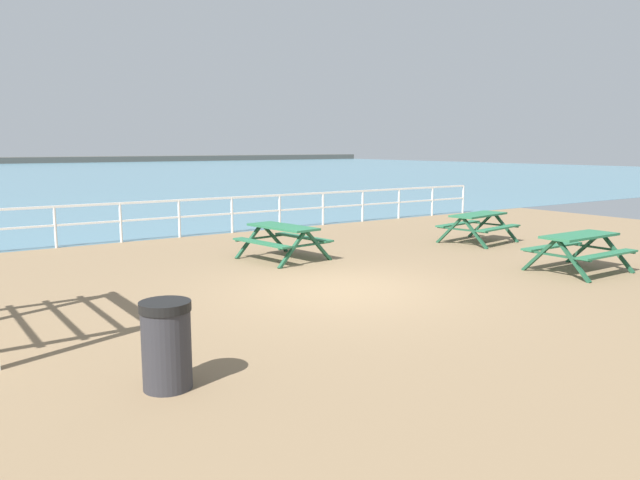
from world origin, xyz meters
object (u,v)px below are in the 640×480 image
(picnic_table_near_left, at_px, (579,244))
(picnic_table_far_right, at_px, (283,234))
(picnic_table_far_left, at_px, (478,221))
(litter_bin, at_px, (166,345))

(picnic_table_near_left, bearing_deg, picnic_table_far_right, 132.34)
(picnic_table_far_left, xyz_separation_m, picnic_table_far_right, (-5.61, 0.79, 0.00))
(litter_bin, bearing_deg, picnic_table_near_left, 7.39)
(picnic_table_near_left, bearing_deg, picnic_table_far_left, 70.55)
(picnic_table_far_left, xyz_separation_m, litter_bin, (-10.49, -5.01, -0.10))
(picnic_table_near_left, distance_m, picnic_table_far_right, 6.31)
(picnic_table_near_left, height_order, litter_bin, litter_bin)
(litter_bin, bearing_deg, picnic_table_far_left, 25.54)
(picnic_table_far_left, bearing_deg, litter_bin, -164.70)
(picnic_table_near_left, relative_size, litter_bin, 1.92)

